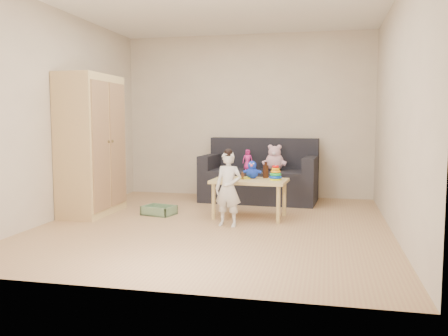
% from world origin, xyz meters
% --- Properties ---
extents(room, '(4.50, 4.50, 4.50)m').
position_xyz_m(room, '(0.00, 0.00, 1.30)').
color(room, tan).
rests_on(room, ground).
extents(wardrobe, '(0.50, 1.01, 1.82)m').
position_xyz_m(wardrobe, '(-1.74, 0.30, 0.91)').
color(wardrobe, '#D6B975').
rests_on(wardrobe, ground).
extents(sofa, '(1.77, 0.97, 0.48)m').
position_xyz_m(sofa, '(0.27, 1.74, 0.24)').
color(sofa, black).
rests_on(sofa, ground).
extents(play_table, '(0.96, 0.64, 0.49)m').
position_xyz_m(play_table, '(0.33, 0.49, 0.24)').
color(play_table, tan).
rests_on(play_table, ground).
extents(storage_bin, '(0.45, 0.38, 0.12)m').
position_xyz_m(storage_bin, '(-0.86, 0.42, 0.06)').
color(storage_bin, '#638661').
rests_on(storage_bin, ground).
extents(toddler, '(0.35, 0.26, 0.86)m').
position_xyz_m(toddler, '(0.17, -0.05, 0.43)').
color(toddler, silver).
rests_on(toddler, ground).
extents(pink_bear, '(0.30, 0.26, 0.33)m').
position_xyz_m(pink_bear, '(0.51, 1.67, 0.65)').
color(pink_bear, '#D9A0B0').
rests_on(pink_bear, sofa).
extents(doll, '(0.17, 0.14, 0.30)m').
position_xyz_m(doll, '(0.10, 1.71, 0.63)').
color(doll, '#E02A90').
rests_on(doll, sofa).
extents(ring_stacker, '(0.16, 0.16, 0.19)m').
position_xyz_m(ring_stacker, '(0.65, 0.50, 0.56)').
color(ring_stacker, '#E3F50C').
rests_on(ring_stacker, play_table).
extents(brown_bottle, '(0.07, 0.07, 0.21)m').
position_xyz_m(brown_bottle, '(0.51, 0.68, 0.58)').
color(brown_bottle, black).
rests_on(brown_bottle, play_table).
extents(blue_plush, '(0.22, 0.20, 0.23)m').
position_xyz_m(blue_plush, '(0.34, 0.60, 0.60)').
color(blue_plush, blue).
rests_on(blue_plush, play_table).
extents(wooden_figure, '(0.05, 0.04, 0.10)m').
position_xyz_m(wooden_figure, '(0.24, 0.46, 0.54)').
color(wooden_figure, '#582F1B').
rests_on(wooden_figure, play_table).
extents(yellow_book, '(0.20, 0.20, 0.01)m').
position_xyz_m(yellow_book, '(0.23, 0.57, 0.50)').
color(yellow_book, yellow).
rests_on(yellow_book, play_table).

